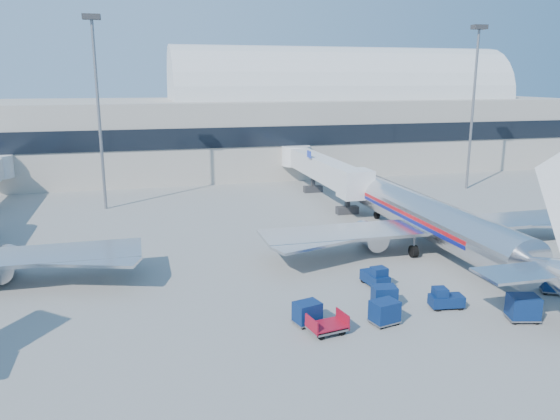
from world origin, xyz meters
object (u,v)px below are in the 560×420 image
object	(u,v)px
barrier_mid	(557,245)
cart_train_b	(385,312)
airliner_main	(436,221)
jetbridge_near	(318,167)
mast_west	(97,85)
cart_open_red	(327,327)
mast_east	(475,84)
tug_left	(376,277)
barrier_near	(527,248)
cart_solo_near	(523,307)
cart_train_a	(384,296)
tug_lead	(445,299)
cart_train_c	(307,313)
tug_right	(514,266)
cart_solo_far	(555,281)

from	to	relation	value
barrier_mid	cart_train_b	bearing A→B (deg)	-155.13
airliner_main	jetbridge_near	size ratio (longest dim) A/B	1.35
mast_west	cart_open_red	bearing A→B (deg)	-68.86
mast_east	tug_left	xyz separation A→B (m)	(-28.80, -32.08, -14.04)
barrier_near	barrier_mid	size ratio (longest dim) A/B	1.00
mast_east	cart_solo_near	size ratio (longest dim) A/B	9.94
barrier_mid	cart_train_a	distance (m)	22.53
tug_lead	cart_train_c	size ratio (longest dim) A/B	1.23
tug_right	cart_train_c	distance (m)	19.46
cart_train_a	cart_train_c	world-z (taller)	cart_train_c
tug_left	cart_train_c	bearing A→B (deg)	119.07
tug_right	cart_train_b	xyz separation A→B (m)	(-14.08, -5.73, 0.08)
cart_train_b	cart_train_c	world-z (taller)	cart_train_b
tug_left	barrier_mid	bearing A→B (deg)	-85.00
tug_lead	cart_solo_far	bearing A→B (deg)	10.10
jetbridge_near	tug_lead	size ratio (longest dim) A/B	11.30
barrier_near	tug_left	bearing A→B (deg)	-166.35
mast_west	cart_open_red	distance (m)	43.91
mast_east	cart_open_red	xyz separation A→B (m)	(-35.03, -38.70, -14.35)
cart_solo_near	cart_train_a	bearing A→B (deg)	165.26
tug_right	cart_open_red	world-z (taller)	tug_right
mast_east	cart_train_b	distance (m)	51.24
tug_lead	cart_train_a	world-z (taller)	cart_train_a
barrier_near	cart_solo_far	world-z (taller)	cart_solo_far
mast_east	tug_right	world-z (taller)	mast_east
barrier_mid	cart_solo_far	bearing A→B (deg)	-131.88
cart_train_a	tug_lead	bearing A→B (deg)	-9.80
mast_west	cart_train_a	bearing A→B (deg)	-60.61
barrier_near	cart_train_a	xyz separation A→B (m)	(-17.83, -7.82, 0.35)
airliner_main	tug_left	bearing A→B (deg)	-143.20
cart_train_c	cart_open_red	xyz separation A→B (m)	(0.82, -1.59, -0.36)
jetbridge_near	cart_open_red	size ratio (longest dim) A/B	10.69
cart_train_b	barrier_near	bearing A→B (deg)	15.19
barrier_near	tug_right	bearing A→B (deg)	-136.89
airliner_main	cart_open_red	world-z (taller)	airliner_main
barrier_near	cart_train_c	distance (m)	25.54
mast_west	cart_train_c	distance (m)	42.11
mast_east	jetbridge_near	bearing A→B (deg)	177.93
cart_solo_near	barrier_mid	bearing A→B (deg)	56.93
mast_west	cart_train_c	world-z (taller)	mast_west
jetbridge_near	tug_right	distance (m)	34.01
barrier_near	cart_open_red	bearing A→B (deg)	-155.07
jetbridge_near	cart_open_red	world-z (taller)	jetbridge_near
cart_train_a	cart_solo_near	distance (m)	8.95
jetbridge_near	cart_solo_far	world-z (taller)	jetbridge_near
airliner_main	jetbridge_near	xyz separation A→B (m)	(-2.40, 26.30, 1.00)
tug_lead	cart_solo_far	distance (m)	9.36
tug_right	cart_solo_near	distance (m)	9.13
tug_left	cart_train_b	size ratio (longest dim) A/B	1.29
barrier_near	tug_lead	xyz separation A→B (m)	(-13.85, -9.07, 0.23)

